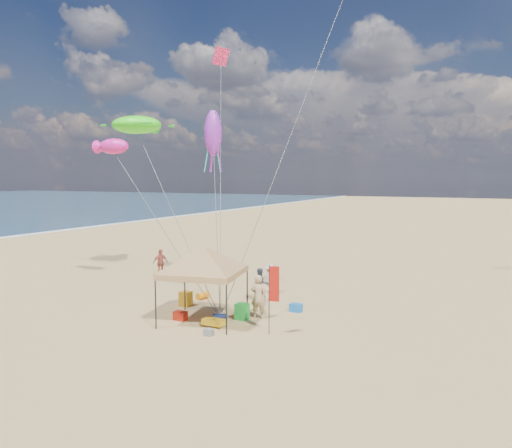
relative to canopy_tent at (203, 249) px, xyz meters
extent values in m
plane|color=tan|center=(1.03, -0.03, -3.14)|extent=(280.00, 280.00, 0.00)
cylinder|color=black|center=(-1.79, 1.17, -2.13)|extent=(0.06, 0.06, 2.02)
cylinder|color=black|center=(1.17, 1.79, -2.13)|extent=(0.06, 0.06, 2.02)
cylinder|color=black|center=(-1.17, -1.79, -2.13)|extent=(0.06, 0.06, 2.02)
cylinder|color=black|center=(1.79, -1.17, -2.13)|extent=(0.06, 0.06, 2.02)
cube|color=#A27748|center=(0.00, 0.00, -1.00)|extent=(3.69, 3.69, 0.24)
pyramid|color=#A27748|center=(0.00, 0.00, 0.13)|extent=(5.99, 5.99, 1.01)
cylinder|color=black|center=(3.25, -0.34, -1.75)|extent=(0.04, 0.04, 2.79)
cube|color=#AF150E|center=(3.45, -0.31, -1.11)|extent=(0.41, 0.08, 1.40)
cube|color=#B11E0E|center=(-1.01, -0.31, -2.95)|extent=(0.54, 0.38, 0.38)
cube|color=blue|center=(3.00, 3.15, -2.95)|extent=(0.54, 0.38, 0.38)
cylinder|color=#0E1A3F|center=(0.68, 0.21, -2.96)|extent=(0.69, 0.54, 0.36)
cylinder|color=orange|center=(-2.12, 3.20, -2.96)|extent=(0.54, 0.69, 0.36)
cube|color=green|center=(1.34, 0.97, -2.79)|extent=(0.50, 0.50, 0.70)
cube|color=orange|center=(-2.14, 1.73, -2.79)|extent=(0.50, 0.50, 0.70)
cube|color=slate|center=(1.20, -1.55, -3.00)|extent=(0.34, 0.30, 0.28)
cube|color=gold|center=(0.77, -0.47, -2.94)|extent=(0.90, 0.50, 0.24)
imported|color=tan|center=(1.90, 1.46, -2.18)|extent=(0.77, 0.58, 1.93)
imported|color=#3C4051|center=(0.72, 4.12, -2.31)|extent=(1.03, 1.01, 1.67)
imported|color=beige|center=(0.35, 6.00, -2.37)|extent=(1.06, 0.68, 1.55)
imported|color=#B15344|center=(-7.58, 6.89, -2.27)|extent=(0.80, 1.10, 1.74)
ellipsoid|color=#36FF19|center=(-8.47, 5.97, 6.16)|extent=(3.20, 2.56, 1.06)
ellipsoid|color=#EC1F9D|center=(-7.67, 3.12, 4.71)|extent=(2.13, 1.59, 0.85)
ellipsoid|color=purple|center=(-3.28, 6.26, 5.49)|extent=(1.21, 1.21, 2.56)
cube|color=#FF2464|center=(-6.84, 13.25, 11.53)|extent=(0.95, 1.35, 1.13)
camera|label=1|loc=(11.12, -17.36, 3.04)|focal=34.21mm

